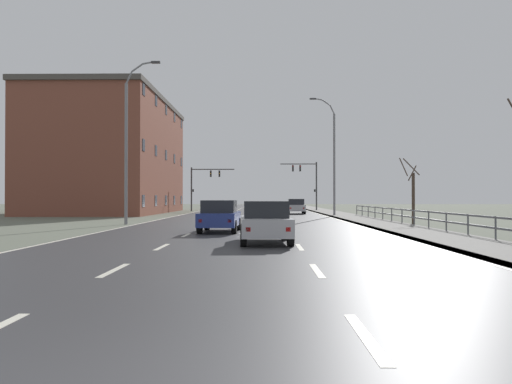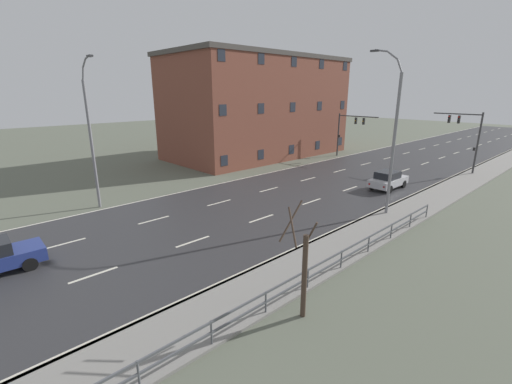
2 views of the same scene
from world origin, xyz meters
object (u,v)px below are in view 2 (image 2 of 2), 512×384
object	(u,v)px
street_lamp_midground	(392,137)
car_far_right	(388,180)
street_lamp_left_bank	(91,138)
traffic_signal_left	(348,127)
traffic_signal_right	(467,132)
brick_building	(258,107)

from	to	relation	value
street_lamp_midground	car_far_right	size ratio (longest dim) A/B	2.64
street_lamp_left_bank	traffic_signal_left	world-z (taller)	street_lamp_left_bank
car_far_right	traffic_signal_right	bearing A→B (deg)	79.31
brick_building	traffic_signal_right	bearing A→B (deg)	19.96
traffic_signal_right	traffic_signal_left	distance (m)	13.31
street_lamp_midground	traffic_signal_right	bearing A→B (deg)	92.14
street_lamp_midground	brick_building	size ratio (longest dim) A/B	0.46
traffic_signal_right	brick_building	xyz separation A→B (m)	(-22.50, -8.17, 2.05)
street_lamp_left_bank	brick_building	size ratio (longest dim) A/B	0.44
street_lamp_midground	car_far_right	world-z (taller)	street_lamp_midground
street_lamp_left_bank	traffic_signal_right	xyz separation A→B (m)	(14.26, 31.90, -0.86)
traffic_signal_right	car_far_right	world-z (taller)	traffic_signal_right
traffic_signal_left	car_far_right	xyz separation A→B (m)	(10.99, -10.59, -3.04)
street_lamp_left_bank	brick_building	xyz separation A→B (m)	(-8.24, 23.73, 1.19)
street_lamp_midground	street_lamp_left_bank	bearing A→B (deg)	-136.91
car_far_right	traffic_signal_left	bearing A→B (deg)	136.44
street_lamp_midground	traffic_signal_right	xyz separation A→B (m)	(-0.67, 17.94, -1.07)
traffic_signal_left	brick_building	bearing A→B (deg)	-142.25
traffic_signal_left	street_lamp_left_bank	bearing A→B (deg)	-91.84
street_lamp_midground	traffic_signal_right	size ratio (longest dim) A/B	1.74
street_lamp_left_bank	traffic_signal_right	size ratio (longest dim) A/B	1.67
traffic_signal_left	car_far_right	distance (m)	15.56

